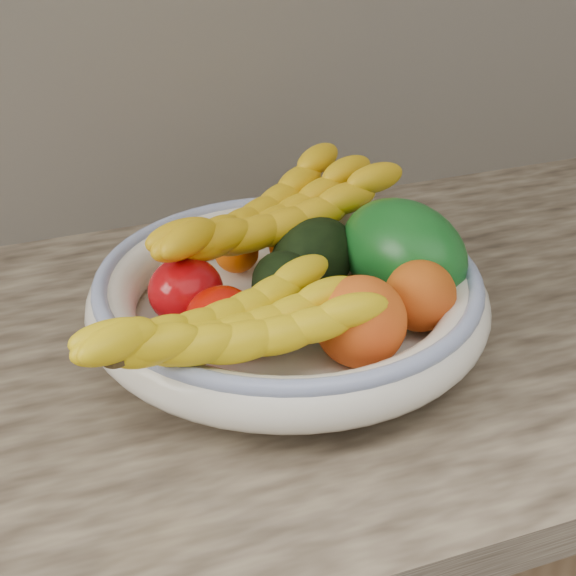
# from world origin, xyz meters

# --- Properties ---
(fruit_bowl) EXTENTS (0.39, 0.39, 0.08)m
(fruit_bowl) POSITION_xyz_m (0.00, 1.66, 0.95)
(fruit_bowl) COLOR white
(fruit_bowl) RESTS_ON kitchen_counter
(clementine_back_left) EXTENTS (0.05, 0.05, 0.04)m
(clementine_back_left) POSITION_xyz_m (-0.02, 1.76, 0.95)
(clementine_back_left) COLOR #EB5E04
(clementine_back_left) RESTS_ON fruit_bowl
(clementine_back_right) EXTENTS (0.07, 0.07, 0.05)m
(clementine_back_right) POSITION_xyz_m (0.04, 1.75, 0.95)
(clementine_back_right) COLOR orange
(clementine_back_right) RESTS_ON fruit_bowl
(tomato_left) EXTENTS (0.09, 0.09, 0.07)m
(tomato_left) POSITION_xyz_m (-0.09, 1.69, 0.96)
(tomato_left) COLOR #AF080D
(tomato_left) RESTS_ON fruit_bowl
(tomato_near_left) EXTENTS (0.08, 0.08, 0.06)m
(tomato_near_left) POSITION_xyz_m (-0.08, 1.62, 0.96)
(tomato_near_left) COLOR #C50E04
(tomato_near_left) RESTS_ON fruit_bowl
(avocado_center) EXTENTS (0.07, 0.10, 0.07)m
(avocado_center) POSITION_xyz_m (-0.00, 1.65, 0.96)
(avocado_center) COLOR black
(avocado_center) RESTS_ON fruit_bowl
(avocado_right) EXTENTS (0.14, 0.13, 0.08)m
(avocado_right) POSITION_xyz_m (0.04, 1.70, 0.96)
(avocado_right) COLOR black
(avocado_right) RESTS_ON fruit_bowl
(green_mango) EXTENTS (0.16, 0.18, 0.13)m
(green_mango) POSITION_xyz_m (0.12, 1.66, 0.98)
(green_mango) COLOR #0F5118
(green_mango) RESTS_ON fruit_bowl
(peach_front) EXTENTS (0.11, 0.11, 0.08)m
(peach_front) POSITION_xyz_m (0.04, 1.57, 0.97)
(peach_front) COLOR orange
(peach_front) RESTS_ON fruit_bowl
(peach_right) EXTENTS (0.08, 0.08, 0.07)m
(peach_right) POSITION_xyz_m (0.11, 1.59, 0.97)
(peach_right) COLOR orange
(peach_right) RESTS_ON fruit_bowl
(banana_bunch_back) EXTENTS (0.35, 0.25, 0.09)m
(banana_bunch_back) POSITION_xyz_m (0.01, 1.74, 0.99)
(banana_bunch_back) COLOR yellow
(banana_bunch_back) RESTS_ON fruit_bowl
(banana_bunch_front) EXTENTS (0.30, 0.17, 0.08)m
(banana_bunch_front) POSITION_xyz_m (-0.09, 1.56, 0.98)
(banana_bunch_front) COLOR yellow
(banana_bunch_front) RESTS_ON fruit_bowl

